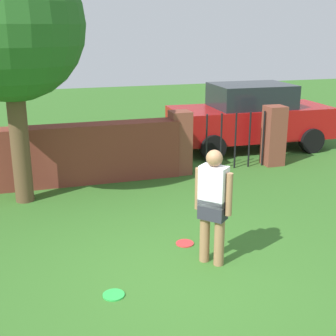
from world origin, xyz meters
The scene contains 8 objects.
ground_plane centered at (0.00, 0.00, 0.00)m, with size 40.00×40.00×0.00m, color #336623.
brick_wall centered at (-1.50, 4.23, 0.62)m, with size 5.43×0.50×1.23m, color brown.
tree centered at (-2.02, 3.46, 3.15)m, with size 2.62×2.62×4.49m.
person centered at (0.43, 0.20, 0.90)m, with size 0.40×0.42×1.62m.
fence_gate centered at (2.47, 4.23, 0.70)m, with size 2.75×0.44×1.40m.
car centered at (3.80, 5.79, 0.86)m, with size 4.24×2.00×1.72m.
frisbee_red centered at (0.26, 0.85, 0.01)m, with size 0.27×0.27×0.02m, color red.
frisbee_green centered at (-1.03, -0.23, 0.01)m, with size 0.27×0.27×0.02m, color green.
Camera 1 is at (-1.85, -5.15, 3.15)m, focal length 49.53 mm.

